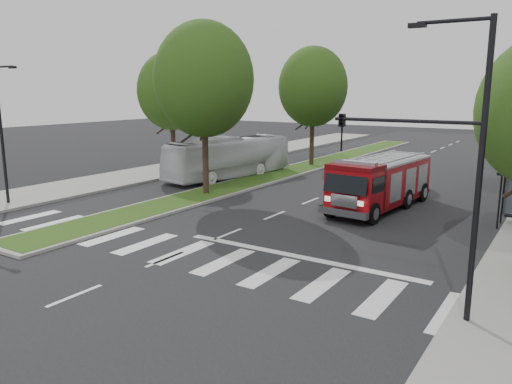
# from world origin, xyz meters

# --- Properties ---
(ground) EXTENTS (140.00, 140.00, 0.00)m
(ground) POSITION_xyz_m (0.00, 0.00, 0.00)
(ground) COLOR black
(ground) RESTS_ON ground
(sidewalk_left) EXTENTS (5.00, 80.00, 0.15)m
(sidewalk_left) POSITION_xyz_m (-14.50, 10.00, 0.07)
(sidewalk_left) COLOR gray
(sidewalk_left) RESTS_ON ground
(median) EXTENTS (3.00, 50.00, 0.15)m
(median) POSITION_xyz_m (-6.00, 18.00, 0.08)
(median) COLOR gray
(median) RESTS_ON ground
(tree_median_near) EXTENTS (5.80, 5.80, 10.16)m
(tree_median_near) POSITION_xyz_m (-6.00, 6.00, 6.81)
(tree_median_near) COLOR black
(tree_median_near) RESTS_ON ground
(tree_median_far) EXTENTS (5.60, 5.60, 9.72)m
(tree_median_far) POSITION_xyz_m (-6.00, 20.00, 6.49)
(tree_median_far) COLOR black
(tree_median_far) RESTS_ON ground
(tree_left_mid) EXTENTS (5.20, 5.20, 9.16)m
(tree_left_mid) POSITION_xyz_m (-14.00, 12.00, 6.16)
(tree_left_mid) COLOR black
(tree_left_mid) RESTS_ON ground
(streetlight_right_near) EXTENTS (4.08, 0.22, 8.00)m
(streetlight_right_near) POSITION_xyz_m (9.61, -3.50, 4.67)
(streetlight_right_near) COLOR black
(streetlight_right_near) RESTS_ON ground
(streetlight_left_near) EXTENTS (1.90, 0.20, 7.50)m
(streetlight_left_near) POSITION_xyz_m (-13.36, -2.00, 4.19)
(streetlight_left_near) COLOR black
(streetlight_left_near) RESTS_ON ground
(fire_engine) EXTENTS (3.28, 8.55, 2.90)m
(fire_engine) POSITION_xyz_m (3.94, 8.33, 1.39)
(fire_engine) COLOR #5A0408
(fire_engine) RESTS_ON ground
(city_bus) EXTENTS (4.19, 10.91, 2.96)m
(city_bus) POSITION_xyz_m (-8.50, 11.82, 1.48)
(city_bus) COLOR silver
(city_bus) RESTS_ON ground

